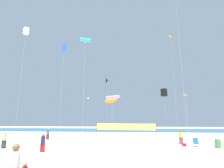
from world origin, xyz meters
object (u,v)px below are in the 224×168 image
Objects in this scene: kite_pink_tube at (113,97)px; kite_white_box at (26,31)px; mother_figure at (14,165)px; trash_barrel at (218,144)px; beach_handbag at (184,145)px; kite_blue_box at (64,48)px; kite_orange_inflatable at (111,101)px; beachgoer_sage_shirt at (4,139)px; beachgoer_navy_shirt at (43,142)px; beachgoer_teal_shirt at (48,133)px; kite_cyan_tube at (85,40)px; kite_orange_diamond at (186,95)px; volleyball_net at (125,127)px; beachgoer_mustard_shirt at (181,136)px; folding_beach_chair at (196,142)px; kite_black_box at (164,93)px; kite_black_delta at (107,81)px; kite_orange_delta at (171,37)px; kite_white_diamond at (88,99)px.

kite_pink_tube is 0.45× the size of kite_white_box.
mother_figure reaches higher than trash_barrel.
kite_pink_tube reaches higher than beach_handbag.
kite_blue_box is 2.05× the size of kite_orange_inflatable.
beachgoer_sage_shirt is 17.84m from beach_handbag.
beachgoer_navy_shirt is at bearing 111.63° from beachgoer_sage_shirt.
beachgoer_teal_shirt is at bearing -164.71° from kite_pink_tube.
kite_cyan_tube is at bearing -131.59° from kite_pink_tube.
beach_handbag is 0.06× the size of kite_orange_diamond.
volleyball_net is 13.75m from kite_cyan_tube.
beachgoer_navy_shirt is at bearing -111.83° from kite_pink_tube.
folding_beach_chair is at bearing -83.52° from beachgoer_mustard_shirt.
kite_cyan_tube is (-5.43, -2.96, 12.28)m from volleyball_net.
kite_black_box is at bearing 120.03° from kite_orange_diamond.
beachgoer_mustard_shirt is at bearing 4.88° from kite_white_box.
kite_orange_diamond reaches higher than volleyball_net.
trash_barrel is at bearing -16.11° from kite_cyan_tube.
kite_pink_tube is at bearing 122.37° from beachgoer_mustard_shirt.
kite_black_delta is at bearing 92.59° from mother_figure.
beach_handbag is 0.03× the size of kite_black_delta.
kite_cyan_tube reaches higher than beach_handbag.
beachgoer_mustard_shirt is at bearing -47.12° from kite_orange_inflatable.
kite_orange_inflatable is at bearing -163.47° from kite_orange_delta.
beachgoer_mustard_shirt is at bearing -35.47° from kite_pink_tube.
kite_white_box reaches higher than kite_orange_inflatable.
kite_black_box is (17.92, 14.19, 6.46)m from beachgoer_sage_shirt.
beachgoer_mustard_shirt is 1.03× the size of beachgoer_sage_shirt.
mother_figure is 1.04× the size of beachgoer_sage_shirt.
volleyball_net is 1.34× the size of kite_pink_tube.
beachgoer_sage_shirt is 0.12× the size of kite_blue_box.
kite_white_diamond is at bearing 7.72° from beachgoer_navy_shirt.
kite_white_diamond reaches higher than beachgoer_teal_shirt.
kite_white_diamond is (-13.15, 11.89, 6.34)m from beach_handbag.
beachgoer_sage_shirt is 0.19× the size of volleyball_net.
volleyball_net is (6.65, 10.91, 0.82)m from beachgoer_navy_shirt.
volleyball_net reaches higher than beachgoer_mustard_shirt.
beachgoer_mustard_shirt is 8.12m from kite_orange_diamond.
beachgoer_mustard_shirt is at bearing -53.22° from kite_black_delta.
kite_cyan_tube is 0.99× the size of kite_white_box.
beachgoer_teal_shirt is at bearing -142.64° from kite_orange_inflatable.
kite_white_box is at bearing 58.44° from beachgoer_navy_shirt.
beachgoer_teal_shirt is at bearing 163.89° from beach_handbag.
beachgoer_teal_shirt is at bearing -175.04° from folding_beach_chair.
kite_white_box reaches higher than folding_beach_chair.
mother_figure is 0.25× the size of kite_orange_inflatable.
kite_white_box reaches higher than trash_barrel.
kite_orange_diamond is 0.48× the size of kite_blue_box.
mother_figure is at bearing -95.50° from kite_pink_tube.
beachgoer_sage_shirt is 0.08× the size of kite_orange_delta.
kite_black_box is at bearing -33.42° from beachgoer_navy_shirt.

